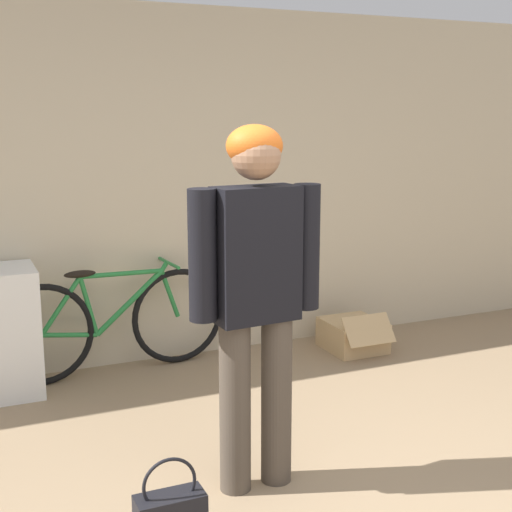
% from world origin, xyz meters
% --- Properties ---
extents(wall_back, '(8.00, 0.07, 2.60)m').
position_xyz_m(wall_back, '(0.00, 2.96, 1.30)').
color(wall_back, beige).
rests_on(wall_back, ground_plane).
extents(person, '(0.67, 0.26, 1.79)m').
position_xyz_m(person, '(-0.13, 0.91, 1.05)').
color(person, '#4C4238').
rests_on(person, ground_plane).
extents(bicycle, '(1.71, 0.46, 0.79)m').
position_xyz_m(bicycle, '(-0.43, 2.75, 0.38)').
color(bicycle, black).
rests_on(bicycle, ground_plane).
extents(handbag, '(0.31, 0.14, 0.36)m').
position_xyz_m(handbag, '(-0.65, 0.68, 0.11)').
color(handbag, black).
rests_on(handbag, ground_plane).
extents(cardboard_box, '(0.42, 0.53, 0.32)m').
position_xyz_m(cardboard_box, '(1.41, 2.51, 0.12)').
color(cardboard_box, tan).
rests_on(cardboard_box, ground_plane).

